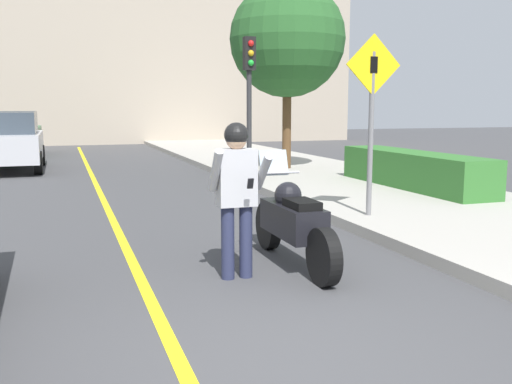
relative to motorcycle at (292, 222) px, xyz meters
name	(u,v)px	position (x,y,z in m)	size (l,w,h in m)	color
ground_plane	(271,365)	(-1.14, -2.37, -0.50)	(80.00, 80.00, 0.00)	#424244
sidewalk_curb	(462,214)	(3.66, 1.63, -0.42)	(4.40, 44.00, 0.16)	#ADA89E
road_center_line	(111,217)	(-1.74, 3.63, -0.49)	(0.12, 36.00, 0.01)	yellow
building_backdrop	(86,43)	(-1.14, 23.63, 4.40)	(28.00, 1.20, 9.80)	#B2A38E
motorcycle	(292,222)	(0.00, 0.00, 0.00)	(0.62, 2.25, 1.29)	black
person_biker	(237,185)	(-0.76, -0.30, 0.50)	(0.59, 0.46, 1.65)	#282D4C
crossing_sign	(372,108)	(1.98, 1.71, 1.30)	(0.91, 0.08, 2.73)	slate
traffic_light	(249,80)	(1.76, 6.96, 1.95)	(0.26, 0.30, 3.27)	#2D2D30
hedge_row	(412,169)	(4.46, 4.23, 0.03)	(0.90, 4.37, 0.73)	#33702D
street_tree	(287,40)	(3.37, 8.59, 3.11)	(3.09, 3.09, 5.00)	brown
parked_car_silver	(8,141)	(-3.93, 11.87, 0.36)	(1.88, 4.20, 1.68)	black
parked_car_green	(15,133)	(-4.14, 17.42, 0.36)	(1.88, 4.20, 1.68)	black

